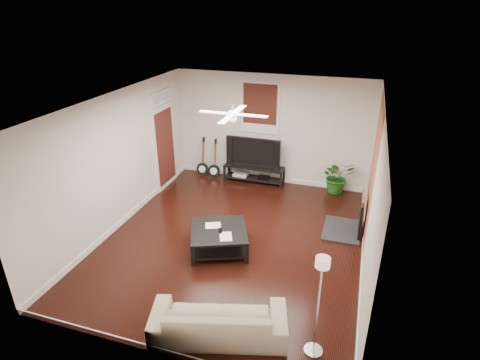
# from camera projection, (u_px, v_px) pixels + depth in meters

# --- Properties ---
(room) EXTENTS (5.01, 6.01, 2.81)m
(room) POSITION_uv_depth(u_px,v_px,m) (233.00, 176.00, 7.34)
(room) COLOR black
(room) RESTS_ON ground
(brick_accent) EXTENTS (0.02, 2.20, 2.80)m
(brick_accent) POSITION_uv_depth(u_px,v_px,m) (373.00, 172.00, 7.52)
(brick_accent) COLOR #B05638
(brick_accent) RESTS_ON floor
(fireplace) EXTENTS (0.80, 1.10, 0.92)m
(fireplace) POSITION_uv_depth(u_px,v_px,m) (351.00, 213.00, 7.99)
(fireplace) COLOR black
(fireplace) RESTS_ON floor
(window_back) EXTENTS (1.00, 0.06, 1.30)m
(window_back) POSITION_uv_depth(u_px,v_px,m) (260.00, 108.00, 9.76)
(window_back) COLOR black
(window_back) RESTS_ON wall_back
(door_left) EXTENTS (0.08, 1.00, 2.50)m
(door_left) POSITION_uv_depth(u_px,v_px,m) (164.00, 139.00, 9.73)
(door_left) COLOR white
(door_left) RESTS_ON wall_left
(tv_stand) EXTENTS (1.58, 0.42, 0.44)m
(tv_stand) POSITION_uv_depth(u_px,v_px,m) (254.00, 174.00, 10.34)
(tv_stand) COLOR black
(tv_stand) RESTS_ON floor
(tv) EXTENTS (1.42, 0.19, 0.82)m
(tv) POSITION_uv_depth(u_px,v_px,m) (255.00, 151.00, 10.10)
(tv) COLOR black
(tv) RESTS_ON tv_stand
(coffee_table) EXTENTS (1.37, 1.37, 0.44)m
(coffee_table) POSITION_uv_depth(u_px,v_px,m) (219.00, 239.00, 7.54)
(coffee_table) COLOR black
(coffee_table) RESTS_ON floor
(sofa) EXTENTS (2.06, 1.25, 0.56)m
(sofa) POSITION_uv_depth(u_px,v_px,m) (219.00, 319.00, 5.59)
(sofa) COLOR tan
(sofa) RESTS_ON floor
(floor_lamp) EXTENTS (0.32, 0.32, 1.58)m
(floor_lamp) POSITION_uv_depth(u_px,v_px,m) (318.00, 307.00, 5.09)
(floor_lamp) COLOR silver
(floor_lamp) RESTS_ON floor
(potted_plant) EXTENTS (0.97, 0.92, 0.85)m
(potted_plant) POSITION_uv_depth(u_px,v_px,m) (337.00, 176.00, 9.70)
(potted_plant) COLOR #1F5A19
(potted_plant) RESTS_ON floor
(guitar_left) EXTENTS (0.34, 0.25, 1.06)m
(guitar_left) POSITION_uv_depth(u_px,v_px,m) (202.00, 157.00, 10.59)
(guitar_left) COLOR black
(guitar_left) RESTS_ON floor
(guitar_right) EXTENTS (0.36, 0.28, 1.06)m
(guitar_right) POSITION_uv_depth(u_px,v_px,m) (214.00, 159.00, 10.47)
(guitar_right) COLOR black
(guitar_right) RESTS_ON floor
(ceiling_fan) EXTENTS (1.24, 1.24, 0.32)m
(ceiling_fan) POSITION_uv_depth(u_px,v_px,m) (233.00, 114.00, 6.84)
(ceiling_fan) COLOR white
(ceiling_fan) RESTS_ON ceiling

